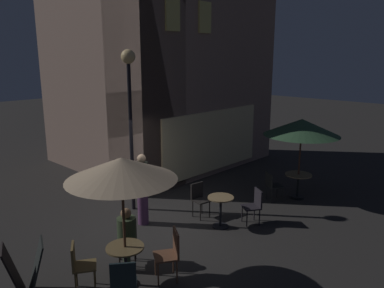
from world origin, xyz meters
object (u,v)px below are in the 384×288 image
object	(u,v)px
cafe_table_1	(125,258)
cafe_chair_4	(124,282)
cafe_chair_1	(171,250)
patron_standing_1	(142,189)
patio_umbrella_0	(302,127)
cafe_chair_3	(79,263)
patron_seated_0	(127,233)
cafe_table_2	(221,207)
cafe_chair_0	(272,184)
patio_umbrella_1	(122,169)
cafe_chair_6	(254,203)
cafe_chair_5	(199,197)
cafe_table_0	(298,180)
cafe_chair_2	(127,236)
street_lamp_near_corner	(129,94)
menu_sandwich_board	(25,270)

from	to	relation	value
cafe_table_1	cafe_chair_4	distance (m)	0.79
cafe_table_1	cafe_chair_1	world-z (taller)	cafe_chair_1
patron_standing_1	patio_umbrella_0	bearing A→B (deg)	104.60
patio_umbrella_0	cafe_chair_3	size ratio (longest dim) A/B	2.62
patron_seated_0	patron_standing_1	xyz separation A→B (m)	(1.45, 1.27, 0.24)
cafe_table_1	cafe_chair_4	size ratio (longest dim) A/B	0.80
cafe_table_2	cafe_chair_0	world-z (taller)	cafe_chair_0
patio_umbrella_1	cafe_chair_6	xyz separation A→B (m)	(3.82, -0.21, -1.69)
cafe_chair_1	cafe_chair_3	size ratio (longest dim) A/B	1.07
patron_standing_1	cafe_chair_0	bearing A→B (deg)	106.16
patio_umbrella_1	cafe_chair_5	size ratio (longest dim) A/B	2.71
cafe_table_0	cafe_chair_0	distance (m)	0.84
cafe_chair_1	cafe_chair_2	bearing A→B (deg)	-47.25
street_lamp_near_corner	patron_seated_0	bearing A→B (deg)	-130.32
cafe_chair_4	cafe_chair_6	xyz separation A→B (m)	(4.31, 0.41, -0.03)
cafe_chair_1	patron_seated_0	xyz separation A→B (m)	(-0.27, 0.99, 0.10)
menu_sandwich_board	cafe_chair_0	bearing A→B (deg)	16.56
cafe_chair_0	cafe_chair_3	distance (m)	6.13
cafe_table_0	patio_umbrella_0	xyz separation A→B (m)	(0.00, 0.00, 1.58)
cafe_chair_1	patron_standing_1	bearing A→B (deg)	-84.52
patio_umbrella_1	cafe_table_0	bearing A→B (deg)	-1.39
cafe_chair_1	cafe_chair_4	bearing A→B (deg)	40.37
cafe_table_0	patron_standing_1	xyz separation A→B (m)	(-4.28, 1.96, 0.37)
menu_sandwich_board	cafe_chair_2	bearing A→B (deg)	12.01
street_lamp_near_corner	cafe_chair_0	bearing A→B (deg)	-37.82
street_lamp_near_corner	cafe_chair_1	world-z (taller)	street_lamp_near_corner
cafe_chair_0	patron_standing_1	xyz separation A→B (m)	(-3.57, 1.52, 0.41)
street_lamp_near_corner	cafe_chair_4	bearing A→B (deg)	-129.85
cafe_chair_5	cafe_chair_0	bearing A→B (deg)	78.34
cafe_chair_4	patron_standing_1	size ratio (longest dim) A/B	0.53
street_lamp_near_corner	patio_umbrella_0	bearing A→B (deg)	-36.79
patio_umbrella_0	cafe_chair_2	bearing A→B (deg)	172.07
patio_umbrella_1	street_lamp_near_corner	bearing A→B (deg)	49.91
cafe_table_1	cafe_table_2	world-z (taller)	cafe_table_2
patio_umbrella_1	cafe_chair_4	size ratio (longest dim) A/B	2.56
cafe_table_0	patio_umbrella_1	world-z (taller)	patio_umbrella_1
cafe_chair_0	cafe_chair_1	xyz separation A→B (m)	(-4.75, -0.75, 0.07)
cafe_table_0	cafe_chair_0	xyz separation A→B (m)	(-0.71, 0.44, -0.04)
cafe_chair_4	cafe_chair_0	bearing A→B (deg)	-42.57
patio_umbrella_1	cafe_chair_1	world-z (taller)	patio_umbrella_1
street_lamp_near_corner	cafe_table_1	bearing A→B (deg)	-130.09
cafe_table_1	cafe_chair_0	xyz separation A→B (m)	(5.45, 0.29, -0.03)
street_lamp_near_corner	cafe_chair_2	distance (m)	3.80
cafe_chair_0	cafe_chair_4	size ratio (longest dim) A/B	0.89
cafe_chair_1	patron_standing_1	size ratio (longest dim) A/B	0.54
cafe_chair_6	cafe_chair_4	bearing A→B (deg)	38.22
cafe_chair_3	cafe_chair_4	xyz separation A→B (m)	(0.19, -1.05, 0.00)
cafe_chair_5	patron_standing_1	world-z (taller)	patron_standing_1
cafe_chair_6	patron_standing_1	xyz separation A→B (m)	(-1.93, 2.01, 0.39)
patron_standing_1	cafe_chair_1	bearing A→B (deg)	11.69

